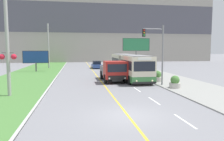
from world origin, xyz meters
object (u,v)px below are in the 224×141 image
at_px(utility_pole_far, 48,46).
at_px(planter_round_near, 175,83).
at_px(billboard_large, 136,45).
at_px(utility_pole_near, 7,42).
at_px(planter_round_far, 138,70).
at_px(city_bus, 129,66).
at_px(planter_round_second, 157,77).
at_px(car_distant, 97,65).
at_px(billboard_small, 36,57).
at_px(dump_truck, 114,71).
at_px(planter_round_third, 145,73).
at_px(traffic_light_mast, 157,48).

relative_size(utility_pole_far, planter_round_near, 7.39).
bearing_deg(billboard_large, utility_pole_near, -123.31).
distance_m(billboard_large, planter_round_far, 15.27).
height_order(city_bus, utility_pole_near, utility_pole_near).
bearing_deg(utility_pole_far, planter_round_far, -40.80).
relative_size(billboard_large, planter_round_second, 4.92).
xyz_separation_m(car_distant, billboard_small, (-10.80, -4.90, 1.74)).
distance_m(dump_truck, planter_round_second, 5.06).
xyz_separation_m(planter_round_second, planter_round_third, (-0.03, 4.30, -0.01)).
distance_m(car_distant, traffic_light_mast, 22.79).
distance_m(utility_pole_near, planter_round_near, 15.25).
distance_m(billboard_large, billboard_small, 21.52).
height_order(city_bus, utility_pole_far, utility_pole_far).
bearing_deg(city_bus, utility_pole_near, -143.45).
xyz_separation_m(utility_pole_near, traffic_light_mast, (13.61, 2.84, -0.37)).
height_order(dump_truck, billboard_large, billboard_large).
bearing_deg(planter_round_far, billboard_large, 75.53).
bearing_deg(billboard_small, utility_pole_far, 78.34).
xyz_separation_m(city_bus, planter_round_third, (2.36, 0.46, -0.96)).
bearing_deg(billboard_large, car_distant, -161.11).
height_order(car_distant, planter_round_second, car_distant).
distance_m(city_bus, planter_round_third, 2.59).
distance_m(dump_truck, billboard_small, 17.82).
relative_size(dump_truck, planter_round_third, 5.24).
bearing_deg(planter_round_near, planter_round_second, 91.62).
xyz_separation_m(billboard_small, planter_round_far, (16.17, -6.26, -1.79)).
bearing_deg(utility_pole_far, city_bus, -55.03).
height_order(dump_truck, billboard_small, billboard_small).
bearing_deg(city_bus, dump_truck, -131.53).
height_order(traffic_light_mast, billboard_small, traffic_light_mast).
xyz_separation_m(utility_pole_far, traffic_light_mast, (13.65, -23.80, -0.53)).
xyz_separation_m(dump_truck, planter_round_third, (4.89, 3.32, -0.62)).
distance_m(billboard_large, planter_round_third, 19.39).
height_order(planter_round_second, planter_round_third, planter_round_second).
distance_m(car_distant, billboard_small, 11.99).
xyz_separation_m(billboard_large, planter_round_near, (-3.71, -27.17, -4.07)).
bearing_deg(planter_round_third, utility_pole_far, 130.57).
distance_m(dump_truck, car_distant, 18.80).
bearing_deg(billboard_small, planter_round_far, -21.16).
bearing_deg(planter_round_far, planter_round_near, -90.13).
relative_size(car_distant, billboard_large, 0.69).
bearing_deg(city_bus, billboard_small, 141.03).
distance_m(utility_pole_far, planter_round_third, 22.84).
distance_m(dump_truck, utility_pole_far, 22.86).
bearing_deg(dump_truck, billboard_small, 128.65).
distance_m(car_distant, utility_pole_near, 26.96).
xyz_separation_m(car_distant, utility_pole_far, (-9.46, 1.63, 3.81)).
xyz_separation_m(utility_pole_near, planter_round_near, (14.75, 0.93, -3.73)).
bearing_deg(utility_pole_far, traffic_light_mast, -60.17).
bearing_deg(billboard_large, billboard_small, -158.06).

